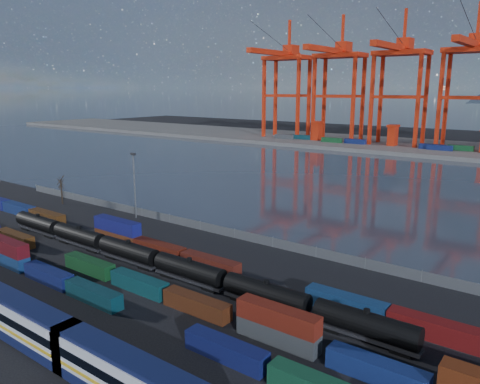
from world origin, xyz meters
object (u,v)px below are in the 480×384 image
Objects in this scene: passenger_train at (11,316)px; bare_tree at (61,190)px; gantry_cranes at (435,63)px; tanker_string at (157,260)px.

bare_tree is (-59.63, 45.79, 1.18)m from passenger_train.
gantry_cranes reaches higher than passenger_train.
bare_tree is at bearing 142.48° from passenger_train.
gantry_cranes reaches higher than bare_tree.
tanker_string is 61.76m from bare_tree.
gantry_cranes is (-8.43, 198.86, 42.21)m from tanker_string.
passenger_train is 75.19m from bare_tree.
tanker_string is at bearing 91.80° from passenger_train.
gantry_cranes is at bearing 92.43° from tanker_string.
bare_tree is 0.04× the size of gantry_cranes.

